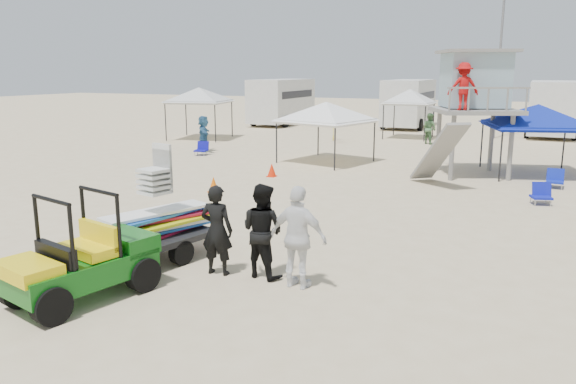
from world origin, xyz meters
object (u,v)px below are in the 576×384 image
at_px(surf_trailer, 161,219).
at_px(canopy_blue, 538,108).
at_px(utility_cart, 78,252).
at_px(man_left, 217,230).
at_px(lifeguard_tower, 475,85).

height_order(surf_trailer, canopy_blue, canopy_blue).
bearing_deg(canopy_blue, surf_trailer, -116.69).
bearing_deg(utility_cart, man_left, 53.21).
bearing_deg(canopy_blue, lifeguard_tower, -156.18).
bearing_deg(man_left, lifeguard_tower, -109.33).
distance_m(surf_trailer, lifeguard_tower, 13.86).
relative_size(surf_trailer, man_left, 1.48).
distance_m(lifeguard_tower, canopy_blue, 2.56).
distance_m(man_left, canopy_blue, 15.16).
bearing_deg(surf_trailer, canopy_blue, 63.31).
distance_m(utility_cart, canopy_blue, 17.61).
height_order(man_left, lifeguard_tower, lifeguard_tower).
height_order(man_left, canopy_blue, canopy_blue).
distance_m(utility_cart, lifeguard_tower, 16.05).
bearing_deg(surf_trailer, man_left, -11.18).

